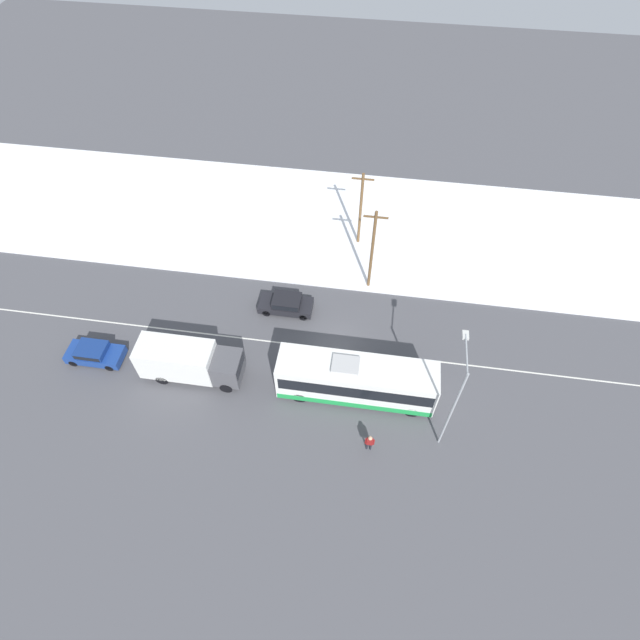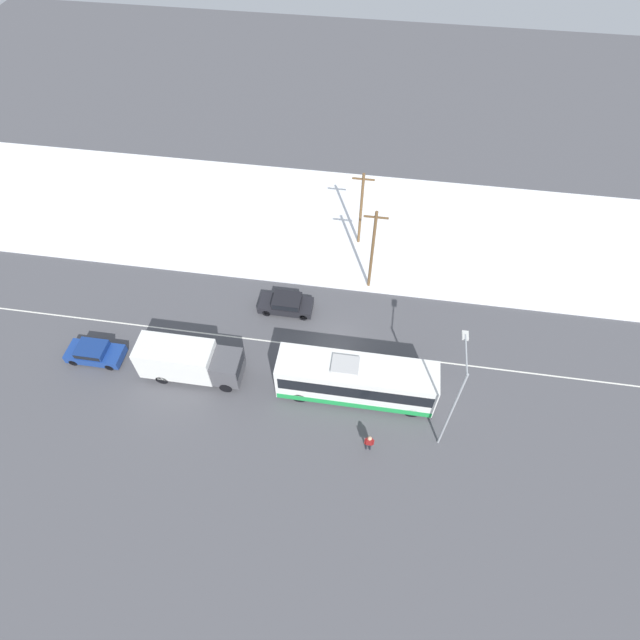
% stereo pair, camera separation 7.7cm
% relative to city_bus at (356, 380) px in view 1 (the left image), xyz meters
% --- Properties ---
extents(ground_plane, '(120.00, 120.00, 0.00)m').
position_rel_city_bus_xyz_m(ground_plane, '(-1.80, 3.52, -1.75)').
color(ground_plane, '#4C4C51').
extents(snow_lot, '(80.00, 15.59, 0.12)m').
position_rel_city_bus_xyz_m(snow_lot, '(-1.80, 17.37, -1.69)').
color(snow_lot, white).
rests_on(snow_lot, ground_plane).
extents(lane_marking_center, '(60.00, 0.12, 0.00)m').
position_rel_city_bus_xyz_m(lane_marking_center, '(-1.80, 3.52, -1.75)').
color(lane_marking_center, silver).
rests_on(lane_marking_center, ground_plane).
extents(city_bus, '(10.70, 2.57, 3.59)m').
position_rel_city_bus_xyz_m(city_bus, '(0.00, 0.00, 0.00)').
color(city_bus, white).
rests_on(city_bus, ground_plane).
extents(box_truck, '(7.20, 2.30, 3.08)m').
position_rel_city_bus_xyz_m(box_truck, '(-11.77, -0.11, -0.05)').
color(box_truck, silver).
rests_on(box_truck, ground_plane).
extents(sedan_car, '(4.23, 1.80, 1.40)m').
position_rel_city_bus_xyz_m(sedan_car, '(-6.16, 6.76, -0.98)').
color(sedan_car, black).
rests_on(sedan_car, ground_plane).
extents(parked_car_near_truck, '(4.07, 1.80, 1.37)m').
position_rel_city_bus_xyz_m(parked_car_near_truck, '(-19.15, 0.15, -1.00)').
color(parked_car_near_truck, navy).
rests_on(parked_car_near_truck, ground_plane).
extents(pedestrian_at_stop, '(0.62, 0.28, 1.73)m').
position_rel_city_bus_xyz_m(pedestrian_at_stop, '(1.29, -4.00, -0.69)').
color(pedestrian_at_stop, '#23232D').
rests_on(pedestrian_at_stop, ground_plane).
extents(streetlamp, '(0.36, 3.10, 8.42)m').
position_rel_city_bus_xyz_m(streetlamp, '(5.82, -2.26, 3.54)').
color(streetlamp, '#9EA3A8').
rests_on(streetlamp, ground_plane).
extents(utility_pole_roadside, '(1.80, 0.24, 7.83)m').
position_rel_city_bus_xyz_m(utility_pole_roadside, '(0.06, 10.26, 2.35)').
color(utility_pole_roadside, brown).
rests_on(utility_pole_roadside, ground_plane).
extents(utility_pole_snowlot, '(1.80, 0.24, 7.26)m').
position_rel_city_bus_xyz_m(utility_pole_snowlot, '(-1.29, 15.33, 2.06)').
color(utility_pole_snowlot, brown).
rests_on(utility_pole_snowlot, ground_plane).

